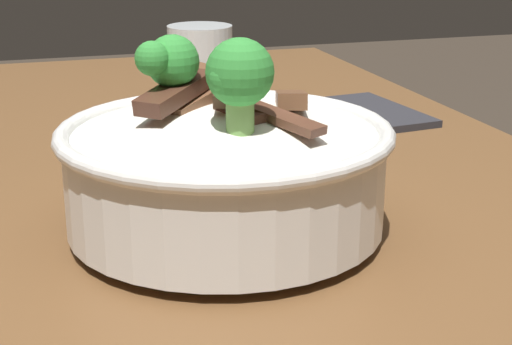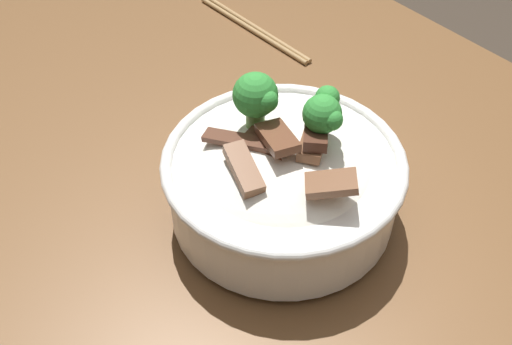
% 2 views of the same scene
% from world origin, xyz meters
% --- Properties ---
extents(dining_table, '(1.42, 0.79, 0.75)m').
position_xyz_m(dining_table, '(0.00, 0.00, 0.65)').
color(dining_table, brown).
rests_on(dining_table, ground).
extents(rice_bowl, '(0.24, 0.24, 0.15)m').
position_xyz_m(rice_bowl, '(-0.04, -0.03, 0.81)').
color(rice_bowl, white).
rests_on(rice_bowl, dining_table).
extents(drinking_glass, '(0.08, 0.08, 0.10)m').
position_xyz_m(drinking_glass, '(0.36, -0.11, 0.79)').
color(drinking_glass, white).
rests_on(drinking_glass, dining_table).
extents(folded_napkin, '(0.17, 0.13, 0.01)m').
position_xyz_m(folded_napkin, '(0.25, -0.28, 0.75)').
color(folded_napkin, '#28282D').
rests_on(folded_napkin, dining_table).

